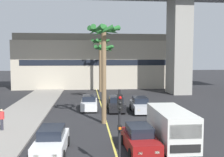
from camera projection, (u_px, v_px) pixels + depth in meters
The scene contains 14 objects.
sidewalk_left at pixel (0, 135), 19.16m from camera, with size 4.80×80.00×0.15m, color gray.
lane_stripe_center at pixel (103, 111), 27.87m from camera, with size 0.14×56.00×0.01m, color #DBCC4C.
pier_building_backdrop at pixel (96, 62), 50.01m from camera, with size 29.14×8.04×9.82m.
car_queue_front at pixel (140, 139), 16.05m from camera, with size 1.94×4.15×1.56m.
car_queue_second at pixel (140, 105), 27.34m from camera, with size 1.94×4.15×1.56m.
car_queue_third at pixel (52, 141), 15.61m from camera, with size 1.93×4.15×1.56m.
car_queue_fourth at pixel (116, 104), 28.03m from camera, with size 1.92×4.14×1.56m.
car_queue_fifth at pixel (89, 103), 28.58m from camera, with size 1.93×4.15×1.56m.
delivery_van at pixel (171, 126), 16.89m from camera, with size 2.21×5.27×2.36m.
traffic_light_median_near at pixel (120, 121), 12.36m from camera, with size 0.24×0.37×4.20m.
palm_tree_near_median at pixel (100, 52), 43.11m from camera, with size 3.08×3.19×8.74m.
palm_tree_mid_median at pixel (104, 45), 22.23m from camera, with size 2.88×2.88×8.46m.
palm_tree_far_median at pixel (104, 57), 33.76m from camera, with size 2.63×2.67×7.36m.
pedestrian_mid_block at pixel (2, 119), 20.06m from camera, with size 0.34×0.22×1.62m.
Camera 1 is at (-1.67, -3.46, 5.70)m, focal length 42.36 mm.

